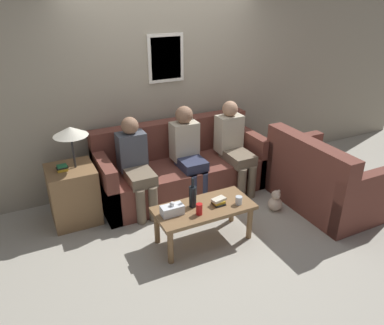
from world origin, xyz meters
TOP-DOWN VIEW (x-y plane):
  - ground_plane at (0.00, 0.00)m, footprint 16.00×16.00m
  - wall_back at (0.00, 0.96)m, footprint 9.00×0.08m
  - couch_main at (0.00, 0.51)m, footprint 2.19×0.85m
  - couch_side at (1.42, -0.59)m, footprint 0.85×1.35m
  - coffee_table at (-0.24, -0.60)m, footprint 1.06×0.49m
  - side_table_with_lamp at (-1.40, 0.43)m, footprint 0.53×0.53m
  - wine_bottle at (-0.34, -0.54)m, footprint 0.08×0.08m
  - drinking_glass at (0.12, -0.72)m, footprint 0.07×0.07m
  - book_stack at (-0.08, -0.63)m, footprint 0.16×0.12m
  - soda_can at (-0.35, -0.71)m, footprint 0.07×0.07m
  - tissue_box at (-0.59, -0.59)m, footprint 0.23×0.12m
  - person_left at (-0.66, 0.35)m, footprint 0.34×0.64m
  - person_middle at (0.04, 0.37)m, footprint 0.34×0.57m
  - person_right at (0.68, 0.30)m, footprint 0.34×0.65m
  - teddy_bear at (0.84, -0.45)m, footprint 0.17×0.17m

SIDE VIEW (x-z plane):
  - ground_plane at x=0.00m, z-range 0.00..0.00m
  - teddy_bear at x=0.84m, z-range -0.02..0.25m
  - couch_main at x=0.00m, z-range -0.14..0.78m
  - couch_side at x=1.42m, z-range -0.14..0.78m
  - coffee_table at x=-0.24m, z-range 0.15..0.57m
  - side_table_with_lamp at x=-1.40m, z-range -0.18..0.97m
  - book_stack at x=-0.08m, z-range 0.43..0.50m
  - drinking_glass at x=0.12m, z-range 0.43..0.52m
  - tissue_box at x=-0.59m, z-range 0.41..0.55m
  - soda_can at x=-0.35m, z-range 0.43..0.55m
  - wine_bottle at x=-0.34m, z-range 0.39..0.72m
  - person_left at x=-0.66m, z-range 0.05..1.20m
  - person_right at x=0.68m, z-range 0.05..1.23m
  - person_middle at x=0.04m, z-range 0.06..1.25m
  - wall_back at x=0.00m, z-range 0.00..2.60m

